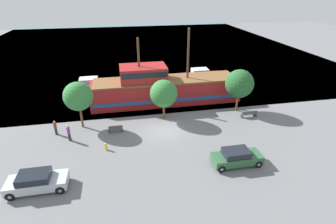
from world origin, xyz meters
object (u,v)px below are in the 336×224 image
Objects in this scene: fire_hydrant at (106,146)px; bench_promenade_east at (249,114)px; moored_boat_dockside at (92,85)px; bench_promenade_west at (116,129)px; parked_car_curb_mid at (237,157)px; moored_boat_outer at (202,75)px; pedestrian_walking_near at (69,133)px; pedestrian_walking_far at (55,128)px; pirate_ship at (164,88)px; parked_car_curb_front at (37,181)px.

bench_promenade_east is at bearing 12.67° from fire_hydrant.
moored_boat_dockside is 4.46× the size of bench_promenade_west.
parked_car_curb_mid reaches higher than bench_promenade_east.
moored_boat_outer is 25.58m from pedestrian_walking_near.
bench_promenade_east is at bearing -0.49° from pedestrian_walking_far.
moored_boat_outer is (18.19, 1.82, -0.05)m from moored_boat_dockside.
pirate_ship is 11.56m from bench_promenade_east.
fire_hydrant is 6.65m from pedestrian_walking_far.
pirate_ship is 4.80× the size of parked_car_curb_mid.
pirate_ship is 27.67× the size of fire_hydrant.
pirate_ship is at bearing 47.57° from bench_promenade_west.
moored_boat_dockside is 1.52× the size of parked_car_curb_mid.
pedestrian_walking_far reaches higher than bench_promenade_west.
bench_promenade_west is at bearing -76.26° from moored_boat_dockside.
pedestrian_walking_near is at bearing -95.00° from moored_boat_dockside.
pirate_ship is at bearing 143.79° from bench_promenade_east.
moored_boat_dockside is 21.94m from parked_car_curb_front.
fire_hydrant is 0.51× the size of bench_promenade_west.
moored_boat_dockside is at bearing 85.00° from pedestrian_walking_near.
parked_car_curb_mid is 2.28× the size of bench_promenade_east.
bench_promenade_west is at bearing -133.17° from moored_boat_outer.
pedestrian_walking_near reaches higher than parked_car_curb_front.
pedestrian_walking_near reaches higher than parked_car_curb_mid.
moored_boat_outer reaches higher than bench_promenade_east.
moored_boat_outer is 1.50× the size of parked_car_curb_front.
bench_promenade_east and bench_promenade_west have the same top height.
parked_car_curb_front is 2.35× the size of bench_promenade_east.
parked_car_curb_mid is at bearing -0.05° from parked_car_curb_front.
moored_boat_outer is at bearing 79.69° from parked_car_curb_mid.
pedestrian_walking_near is 1.10× the size of pedestrian_walking_far.
bench_promenade_east is (5.45, 8.39, -0.32)m from parked_car_curb_mid.
bench_promenade_west is 4.80m from pedestrian_walking_near.
pedestrian_walking_near is (-20.64, -1.37, 0.48)m from bench_promenade_east.
pedestrian_walking_far is at bearing 152.91° from parked_car_curb_mid.
parked_car_curb_front is 2.77× the size of pedestrian_walking_far.
pirate_ship is at bearing 35.55° from pedestrian_walking_near.
pedestrian_walking_far is at bearing 90.90° from parked_car_curb_front.
parked_car_curb_mid is at bearing -21.75° from fire_hydrant.
moored_boat_outer is 4.55× the size of bench_promenade_west.
moored_boat_dockside reaches higher than parked_car_curb_front.
parked_car_curb_front is (-20.94, -23.59, 0.16)m from moored_boat_outer.
pirate_ship is 11.77m from moored_boat_outer.
bench_promenade_east is (9.25, -6.77, -1.48)m from pirate_ship.
pirate_ship reaches higher than pedestrian_walking_far.
parked_car_curb_front is at bearing -130.30° from pirate_ship.
bench_promenade_west is (1.00, 3.26, 0.02)m from fire_hydrant.
pedestrian_walking_near reaches higher than pedestrian_walking_far.
moored_boat_outer is 25.88m from pedestrian_walking_far.
pirate_ship is 12.14m from moored_boat_dockside.
pedestrian_walking_near is (-3.70, 2.44, 0.52)m from fire_hydrant.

